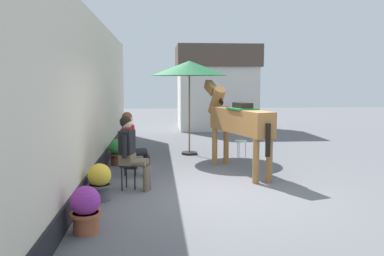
{
  "coord_description": "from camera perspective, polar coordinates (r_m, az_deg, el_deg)",
  "views": [
    {
      "loc": [
        -1.12,
        -7.16,
        2.03
      ],
      "look_at": [
        -0.4,
        1.2,
        1.05
      ],
      "focal_mm": 37.72,
      "sensor_mm": 36.0,
      "label": 1
    }
  ],
  "objects": [
    {
      "name": "pub_facade_wall",
      "position": [
        8.79,
        -14.28,
        3.24
      ],
      "size": [
        0.34,
        14.0,
        3.4
      ],
      "color": "beige",
      "rests_on": "ground_plane"
    },
    {
      "name": "ground_plane",
      "position": [
        10.43,
        1.34,
        -4.57
      ],
      "size": [
        40.0,
        40.0,
        0.0
      ],
      "primitive_type": "plane",
      "color": "slate"
    },
    {
      "name": "flower_planter_farthest",
      "position": [
        9.97,
        -10.46,
        -3.25
      ],
      "size": [
        0.43,
        0.43,
        0.64
      ],
      "color": "brown",
      "rests_on": "ground_plane"
    },
    {
      "name": "satchel_bag",
      "position": [
        9.51,
        -8.64,
        -5.13
      ],
      "size": [
        0.3,
        0.18,
        0.2
      ],
      "primitive_type": "cube",
      "rotation": [
        0.0,
        0.0,
        2.9
      ],
      "color": "black",
      "rests_on": "ground_plane"
    },
    {
      "name": "saddled_horse_center",
      "position": [
        9.04,
        6.41,
        1.08
      ],
      "size": [
        1.14,
        2.91,
        2.06
      ],
      "color": "#9E6B38",
      "rests_on": "ground_plane"
    },
    {
      "name": "spare_stool_white",
      "position": [
        10.78,
        6.91,
        -2.09
      ],
      "size": [
        0.32,
        0.32,
        0.46
      ],
      "color": "white",
      "rests_on": "ground_plane"
    },
    {
      "name": "flower_planter_inner_near",
      "position": [
        7.09,
        -12.93,
        -7.35
      ],
      "size": [
        0.43,
        0.43,
        0.64
      ],
      "color": "#4C4C51",
      "rests_on": "ground_plane"
    },
    {
      "name": "seated_visitor_near",
      "position": [
        7.59,
        -8.7,
        -2.93
      ],
      "size": [
        0.61,
        0.47,
        1.39
      ],
      "color": "black",
      "rests_on": "ground_plane"
    },
    {
      "name": "seated_visitor_far",
      "position": [
        8.58,
        -8.56,
        -1.82
      ],
      "size": [
        0.61,
        0.48,
        1.39
      ],
      "color": "gold",
      "rests_on": "ground_plane"
    },
    {
      "name": "distant_cottage",
      "position": [
        17.3,
        3.46,
        5.87
      ],
      "size": [
        3.4,
        2.6,
        3.5
      ],
      "color": "silver",
      "rests_on": "ground_plane"
    },
    {
      "name": "flower_planter_nearest",
      "position": [
        5.68,
        -14.81,
        -10.95
      ],
      "size": [
        0.43,
        0.43,
        0.64
      ],
      "color": "#A85638",
      "rests_on": "ground_plane"
    },
    {
      "name": "cafe_parasol",
      "position": [
        11.1,
        -0.38,
        8.37
      ],
      "size": [
        2.1,
        2.1,
        2.58
      ],
      "color": "black",
      "rests_on": "ground_plane"
    }
  ]
}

